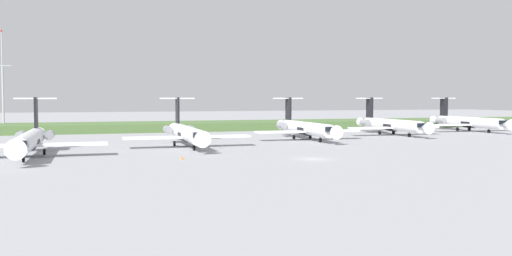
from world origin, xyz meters
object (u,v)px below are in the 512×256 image
object	(u,v)px
regional_jet_third	(186,133)
regional_jet_sixth	(468,122)
safety_cone_front_marker	(182,158)
antenna_mast	(3,90)
regional_jet_fifth	(391,124)
regional_jet_fourth	(305,128)
regional_jet_second	(30,140)

from	to	relation	value
regional_jet_third	regional_jet_sixth	distance (m)	83.03
regional_jet_sixth	safety_cone_front_marker	distance (m)	94.59
antenna_mast	safety_cone_front_marker	distance (m)	84.50
regional_jet_fifth	regional_jet_sixth	world-z (taller)	same
regional_jet_third	safety_cone_front_marker	world-z (taller)	regional_jet_third
regional_jet_fourth	regional_jet_sixth	xyz separation A→B (m)	(52.51, 14.28, 0.00)
regional_jet_fourth	antenna_mast	bearing A→B (deg)	144.72
antenna_mast	regional_jet_sixth	bearing A→B (deg)	-15.25
regional_jet_second	regional_jet_fourth	bearing A→B (deg)	19.77
safety_cone_front_marker	regional_jet_fourth	bearing A→B (deg)	43.73
regional_jet_sixth	regional_jet_fourth	bearing A→B (deg)	-164.78
regional_jet_fourth	regional_jet_fifth	size ratio (longest dim) A/B	1.00
regional_jet_second	antenna_mast	xyz separation A→B (m)	(-13.12, 65.46, 8.39)
regional_jet_sixth	regional_jet_third	bearing A→B (deg)	-163.56
regional_jet_fourth	safety_cone_front_marker	distance (m)	43.16
regional_jet_fourth	regional_jet_fifth	xyz separation A→B (m)	(25.24, 7.69, 0.00)
safety_cone_front_marker	antenna_mast	bearing A→B (deg)	114.40
safety_cone_front_marker	regional_jet_sixth	bearing A→B (deg)	27.78
regional_jet_fourth	regional_jet_fifth	bearing A→B (deg)	16.94
antenna_mast	regional_jet_fifth	bearing A→B (deg)	-23.12
regional_jet_third	regional_jet_fifth	world-z (taller)	same
regional_jet_sixth	safety_cone_front_marker	size ratio (longest dim) A/B	56.36
regional_jet_second	safety_cone_front_marker	world-z (taller)	regional_jet_second
regional_jet_fifth	regional_jet_sixth	xyz separation A→B (m)	(27.28, 6.60, 0.00)
regional_jet_fifth	safety_cone_front_marker	world-z (taller)	regional_jet_fifth
regional_jet_third	regional_jet_fourth	world-z (taller)	same
antenna_mast	safety_cone_front_marker	bearing A→B (deg)	-65.60
regional_jet_second	regional_jet_fourth	distance (m)	55.95
regional_jet_fifth	safety_cone_front_marker	size ratio (longest dim) A/B	56.36
regional_jet_fourth	regional_jet_sixth	bearing A→B (deg)	15.22
regional_jet_fourth	regional_jet_second	bearing A→B (deg)	-160.23
regional_jet_fifth	antenna_mast	bearing A→B (deg)	156.88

